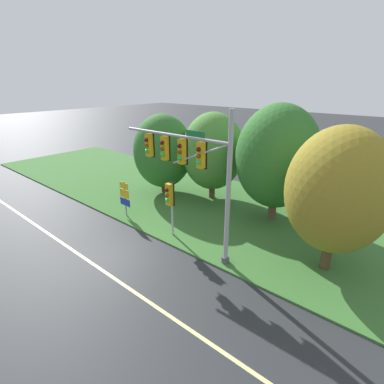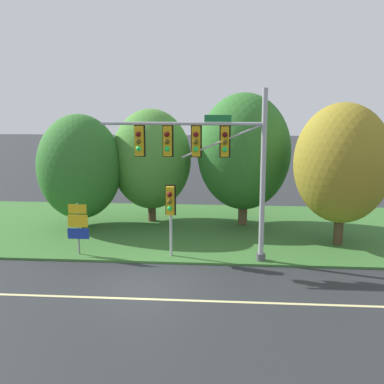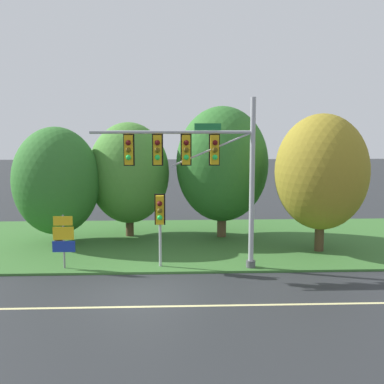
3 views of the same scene
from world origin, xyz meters
The scene contains 10 objects.
ground_plane centered at (0.00, 0.00, 0.00)m, with size 160.00×160.00×0.00m, color #282B2D.
lane_stripe centered at (0.00, -1.20, 0.00)m, with size 36.00×0.16×0.01m, color beige.
grass_verge centered at (0.00, 8.25, 0.05)m, with size 48.00×11.50×0.10m, color #386B2D.
traffic_signal_mast centered at (2.28, 3.02, 4.66)m, with size 6.95×0.49×7.23m.
pedestrian_signal_near_kerb centered at (0.64, 3.21, 2.41)m, with size 0.46×0.55×3.18m.
route_sign_post centered at (-3.46, 3.23, 1.47)m, with size 0.97×0.08×2.31m.
tree_nearest_road centered at (-4.82, 8.02, 3.35)m, with size 4.46×4.46×6.05m.
tree_left_of_mast centered at (-1.20, 9.49, 3.61)m, with size 4.43×4.43×6.30m.
tree_behind_signpost centered at (3.91, 9.10, 4.11)m, with size 5.01×5.01×7.15m.
tree_mid_verge centered at (8.35, 5.72, 3.96)m, with size 4.46×4.46×6.66m.
Camera 3 is at (1.15, -16.99, 6.01)m, focal length 45.00 mm.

